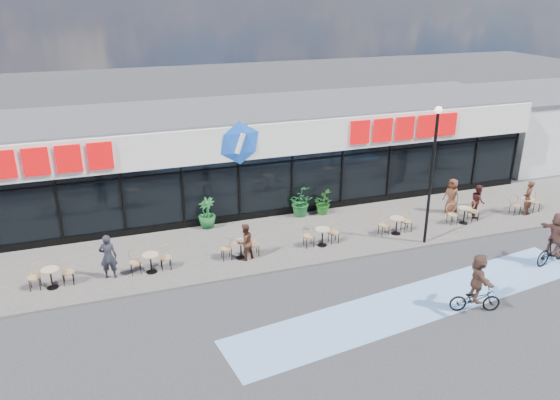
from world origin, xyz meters
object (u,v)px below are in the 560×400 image
at_px(patron_left, 108,257).
at_px(pedestrian_c, 528,198).
at_px(pedestrian_b, 478,201).
at_px(potted_plant_left, 207,213).
at_px(cyclist_a, 477,286).
at_px(potted_plant_mid, 299,202).
at_px(lamp_post, 432,165).
at_px(cyclist_b, 555,241).
at_px(potted_plant_right, 322,203).
at_px(patron_right, 245,242).
at_px(pedestrian_a, 452,196).

bearing_deg(patron_left, pedestrian_c, -169.92).
xyz_separation_m(patron_left, pedestrian_b, (16.24, 0.38, -0.09)).
bearing_deg(potted_plant_left, pedestrian_b, -13.36).
bearing_deg(potted_plant_left, cyclist_a, -53.02).
bearing_deg(cyclist_a, potted_plant_mid, 106.15).
relative_size(lamp_post, cyclist_b, 2.67).
bearing_deg(pedestrian_c, cyclist_a, 3.25).
bearing_deg(potted_plant_right, lamp_post, -56.39).
xyz_separation_m(patron_right, pedestrian_a, (10.36, 1.41, 0.09)).
relative_size(lamp_post, pedestrian_c, 3.48).
bearing_deg(lamp_post, potted_plant_mid, 131.75).
xyz_separation_m(lamp_post, cyclist_b, (3.71, -3.05, -2.48)).
bearing_deg(potted_plant_left, potted_plant_mid, -0.60).
xyz_separation_m(potted_plant_right, patron_left, (-9.66, -3.03, 0.32)).
distance_m(potted_plant_right, pedestrian_b, 7.09).
bearing_deg(potted_plant_right, patron_right, -144.85).
distance_m(pedestrian_a, pedestrian_c, 3.44).
distance_m(lamp_post, potted_plant_mid, 6.45).
distance_m(lamp_post, cyclist_b, 5.40).
bearing_deg(potted_plant_right, potted_plant_left, 177.96).
xyz_separation_m(lamp_post, potted_plant_right, (-2.81, 4.23, -2.81)).
relative_size(patron_left, pedestrian_c, 1.04).
bearing_deg(potted_plant_mid, cyclist_b, -44.27).
bearing_deg(cyclist_a, pedestrian_b, 52.03).
bearing_deg(patron_left, pedestrian_b, -168.06).
relative_size(potted_plant_left, patron_left, 0.80).
distance_m(pedestrian_a, cyclist_a, 8.33).
bearing_deg(pedestrian_b, potted_plant_right, 92.85).
bearing_deg(pedestrian_b, lamp_post, 137.52).
height_order(potted_plant_mid, potted_plant_right, potted_plant_mid).
bearing_deg(cyclist_b, pedestrian_a, 98.17).
relative_size(potted_plant_mid, patron_right, 0.88).
xyz_separation_m(potted_plant_left, pedestrian_a, (11.13, -2.04, 0.15)).
height_order(lamp_post, cyclist_b, lamp_post).
height_order(lamp_post, cyclist_a, lamp_post).
distance_m(patron_left, cyclist_b, 16.72).
bearing_deg(lamp_post, pedestrian_b, 22.71).
relative_size(potted_plant_left, pedestrian_b, 0.89).
xyz_separation_m(pedestrian_b, cyclist_b, (-0.06, -4.62, 0.09)).
xyz_separation_m(lamp_post, potted_plant_mid, (-3.90, 4.37, -2.69)).
xyz_separation_m(potted_plant_left, pedestrian_b, (11.97, -2.84, 0.09)).
height_order(lamp_post, potted_plant_right, lamp_post).
relative_size(potted_plant_right, patron_left, 0.62).
distance_m(pedestrian_b, cyclist_b, 4.62).
distance_m(potted_plant_left, pedestrian_b, 12.30).
xyz_separation_m(lamp_post, patron_left, (-12.47, 1.19, -2.49)).
distance_m(potted_plant_left, pedestrian_c, 14.70).
bearing_deg(potted_plant_mid, cyclist_a, -73.85).
distance_m(potted_plant_left, patron_right, 3.54).
height_order(potted_plant_mid, pedestrian_a, pedestrian_a).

